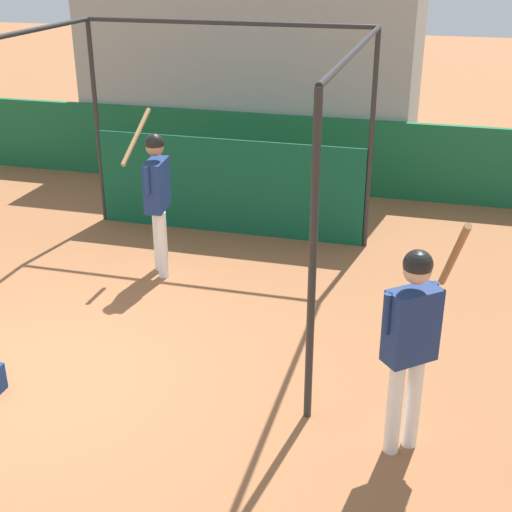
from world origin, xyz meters
The scene contains 6 objects.
ground_plane centered at (0.00, 0.00, 0.00)m, with size 60.00×60.00×0.00m, color #935B38.
outfield_wall centered at (0.00, 6.49, 0.65)m, with size 24.00×0.12×1.30m.
bleacher_section centered at (0.00, 8.55, 1.69)m, with size 5.95×4.00×3.38m.
batting_cage centered at (0.60, 3.57, 1.29)m, with size 4.14×4.23×3.05m.
player_batter centered at (0.16, 2.66, 1.15)m, with size 0.55×0.95×2.04m.
player_waiting centered at (3.50, -0.12, 1.14)m, with size 0.61×0.72×2.12m.
Camera 1 is at (3.59, -5.25, 4.02)m, focal length 50.00 mm.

